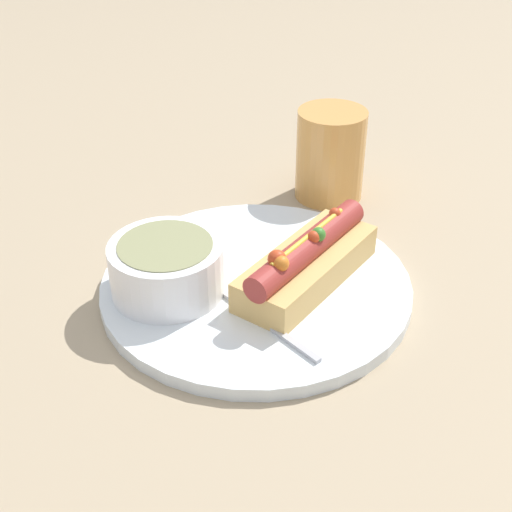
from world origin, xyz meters
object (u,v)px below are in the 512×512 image
object	(u,v)px
hot_dog	(307,262)
drinking_glass	(330,155)
soup_bowl	(167,265)
spoon	(218,287)

from	to	relation	value
hot_dog	drinking_glass	xyz separation A→B (m)	(0.19, 0.06, 0.02)
drinking_glass	soup_bowl	bearing A→B (deg)	171.02
soup_bowl	spoon	distance (m)	0.05
spoon	drinking_glass	size ratio (longest dim) A/B	1.60
spoon	drinking_glass	bearing A→B (deg)	-70.92
hot_dog	spoon	world-z (taller)	hot_dog
hot_dog	drinking_glass	size ratio (longest dim) A/B	1.61
hot_dog	drinking_glass	distance (m)	0.20
soup_bowl	spoon	xyz separation A→B (m)	(0.02, -0.04, -0.02)
hot_dog	spoon	size ratio (longest dim) A/B	1.01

